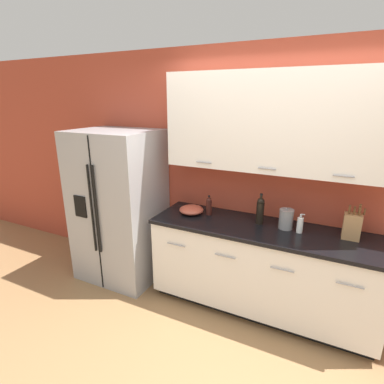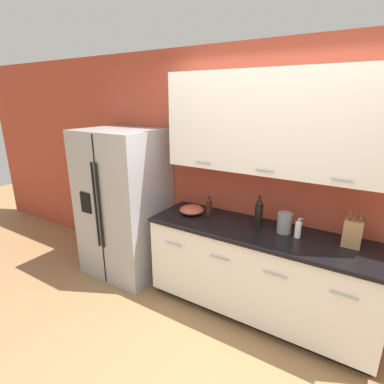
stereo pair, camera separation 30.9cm
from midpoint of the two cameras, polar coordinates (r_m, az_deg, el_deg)
wall_back at (r=3.01m, az=12.50°, el=5.35°), size 10.00×0.39×2.60m
counter_unit at (r=3.13m, az=9.92°, el=-14.21°), size 2.17×0.64×0.91m
refrigerator at (r=3.65m, az=-16.10°, el=-2.66°), size 0.93×0.79×1.76m
knife_block at (r=2.88m, az=25.51°, el=-5.91°), size 0.16×0.11×0.32m
wine_bottle at (r=2.95m, az=9.97°, el=-3.46°), size 0.07×0.07×0.31m
soap_dispenser at (r=2.86m, az=16.99°, el=-6.06°), size 0.06×0.05×0.18m
oil_bottle at (r=3.14m, az=0.43°, el=-2.70°), size 0.06×0.06×0.21m
steel_canister at (r=2.91m, az=14.61°, el=-5.05°), size 0.13×0.13×0.20m
mixing_bowl at (r=3.19m, az=-2.89°, el=-3.45°), size 0.26×0.26×0.08m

